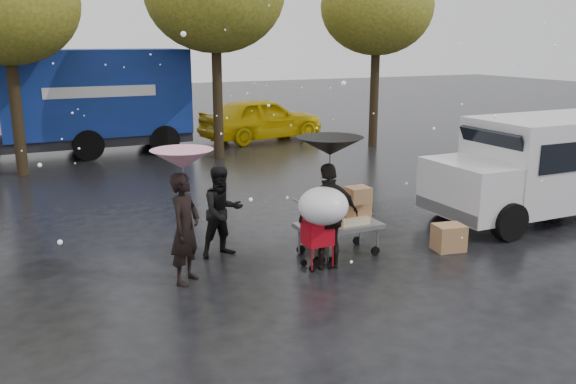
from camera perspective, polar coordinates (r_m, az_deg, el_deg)
name	(u,v)px	position (r m, az deg, el deg)	size (l,w,h in m)	color
ground	(272,270)	(10.47, -1.54, -7.32)	(90.00, 90.00, 0.00)	black
person_pink	(185,228)	(9.83, -9.60, -3.38)	(0.66, 0.43, 1.81)	black
person_middle	(222,212)	(10.97, -6.17, -1.85)	(0.80, 0.62, 1.65)	black
person_black	(329,216)	(10.34, 3.85, -2.28)	(1.07, 0.45, 1.83)	black
umbrella_pink	(182,159)	(9.56, -9.87, 3.03)	(0.98, 0.98, 2.18)	#4C4C4C
umbrella_black	(330,146)	(10.07, 3.96, 4.29)	(1.11, 1.11, 2.27)	#4C4C4C
vendor_cart	(343,216)	(11.05, 5.16, -2.24)	(1.52, 0.80, 1.27)	slate
shopping_cart	(322,210)	(10.13, 3.23, -1.73)	(0.84, 0.84, 1.46)	red
white_van	(543,165)	(14.37, 22.73, 2.32)	(4.91, 2.18, 2.20)	silver
blue_truck	(70,103)	(21.70, -19.73, 7.83)	(8.30, 2.60, 3.50)	navy
box_ground_near	(449,238)	(11.74, 14.81, -4.14)	(0.54, 0.43, 0.49)	#976242
box_ground_far	(315,231)	(11.94, 2.53, -3.63)	(0.49, 0.38, 0.38)	#976242
yellow_taxi	(261,119)	(23.80, -2.50, 6.87)	(1.96, 4.88, 1.66)	yellow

